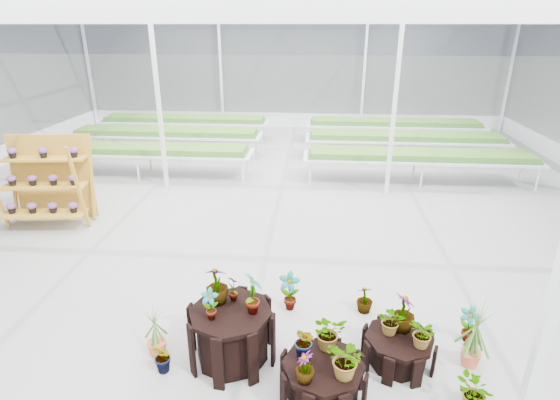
# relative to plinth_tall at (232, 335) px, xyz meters

# --- Properties ---
(ground_plane) EXTENTS (24.00, 24.00, 0.00)m
(ground_plane) POSITION_rel_plinth_tall_xyz_m (-0.04, 2.47, -0.38)
(ground_plane) COLOR gray
(ground_plane) RESTS_ON ground
(greenhouse_shell) EXTENTS (18.00, 24.00, 4.50)m
(greenhouse_shell) POSITION_rel_plinth_tall_xyz_m (-0.04, 2.47, 1.87)
(greenhouse_shell) COLOR white
(greenhouse_shell) RESTS_ON ground
(steel_frame) EXTENTS (18.00, 24.00, 4.50)m
(steel_frame) POSITION_rel_plinth_tall_xyz_m (-0.04, 2.47, 1.87)
(steel_frame) COLOR silver
(steel_frame) RESTS_ON ground
(nursery_benches) EXTENTS (16.00, 7.00, 0.84)m
(nursery_benches) POSITION_rel_plinth_tall_xyz_m (-0.04, 9.67, 0.04)
(nursery_benches) COLOR silver
(nursery_benches) RESTS_ON ground
(plinth_tall) EXTENTS (1.25, 1.25, 0.77)m
(plinth_tall) POSITION_rel_plinth_tall_xyz_m (0.00, 0.00, 0.00)
(plinth_tall) COLOR black
(plinth_tall) RESTS_ON ground
(plinth_mid) EXTENTS (1.27, 1.27, 0.53)m
(plinth_mid) POSITION_rel_plinth_tall_xyz_m (1.20, -0.60, -0.12)
(plinth_mid) COLOR black
(plinth_mid) RESTS_ON ground
(plinth_low) EXTENTS (1.22, 1.22, 0.41)m
(plinth_low) POSITION_rel_plinth_tall_xyz_m (2.20, 0.10, -0.18)
(plinth_low) COLOR black
(plinth_low) RESTS_ON ground
(shelf_rack) EXTENTS (1.96, 1.19, 1.96)m
(shelf_rack) POSITION_rel_plinth_tall_xyz_m (-4.83, 3.89, 0.60)
(shelf_rack) COLOR #A47420
(shelf_rack) RESTS_ON ground
(nursery_plants) EXTENTS (4.66, 2.81, 1.37)m
(nursery_plants) POSITION_rel_plinth_tall_xyz_m (1.33, -0.02, 0.18)
(nursery_plants) COLOR #416D25
(nursery_plants) RESTS_ON ground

